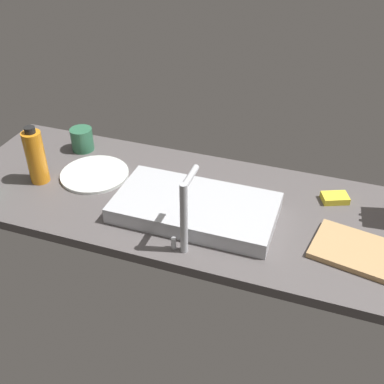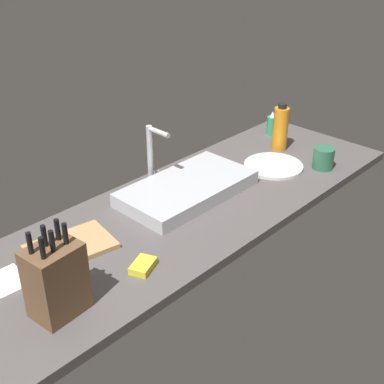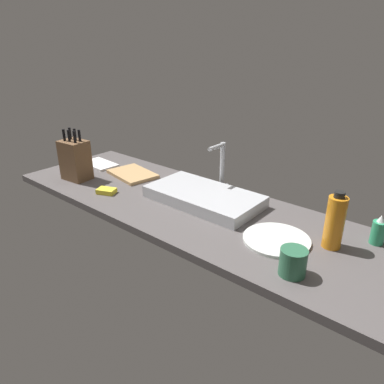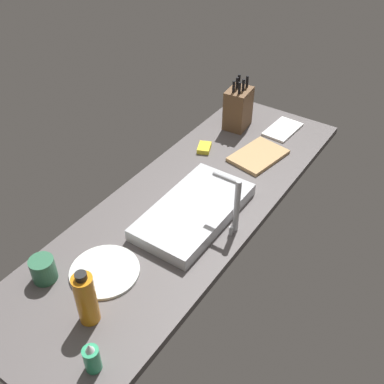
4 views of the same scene
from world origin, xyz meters
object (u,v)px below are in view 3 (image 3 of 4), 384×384
at_px(soap_bottle, 378,231).
at_px(water_bottle, 335,222).
at_px(dinner_plate, 276,239).
at_px(dish_towel, 100,164).
at_px(knife_block, 75,160).
at_px(sink_basin, 204,197).
at_px(coffee_mug, 293,262).
at_px(faucet, 221,163).
at_px(cutting_board, 133,174).
at_px(dish_sponge, 107,191).

bearing_deg(soap_bottle, water_bottle, -132.84).
distance_m(dinner_plate, dish_towel, 1.27).
relative_size(knife_block, dinner_plate, 1.08).
height_order(sink_basin, coffee_mug, coffee_mug).
height_order(knife_block, coffee_mug, knife_block).
bearing_deg(coffee_mug, dinner_plate, 131.20).
xyz_separation_m(faucet, dinner_plate, (0.46, -0.27, -0.14)).
xyz_separation_m(sink_basin, water_bottle, (0.61, -0.01, 0.08)).
bearing_deg(dish_towel, sink_basin, -0.96).
height_order(sink_basin, soap_bottle, soap_bottle).
relative_size(dinner_plate, dish_towel, 1.15).
bearing_deg(dish_towel, water_bottle, -0.78).
distance_m(sink_basin, knife_block, 0.76).
bearing_deg(dish_towel, coffee_mug, -11.04).
distance_m(faucet, cutting_board, 0.55).
distance_m(cutting_board, coffee_mug, 1.15).
bearing_deg(cutting_board, soap_bottle, 4.76).
relative_size(knife_block, soap_bottle, 2.32).
bearing_deg(sink_basin, faucet, 98.30).
distance_m(knife_block, dinner_plate, 1.18).
distance_m(knife_block, soap_bottle, 1.50).
distance_m(knife_block, cutting_board, 0.32).
distance_m(cutting_board, dish_towel, 0.30).
relative_size(knife_block, coffee_mug, 2.96).
relative_size(faucet, dish_towel, 1.10).
bearing_deg(dish_sponge, knife_block, 175.32).
xyz_separation_m(faucet, water_bottle, (0.64, -0.18, -0.04)).
height_order(coffee_mug, dish_sponge, coffee_mug).
relative_size(sink_basin, water_bottle, 2.42).
bearing_deg(water_bottle, knife_block, -171.35).
bearing_deg(knife_block, coffee_mug, -7.53).
height_order(cutting_board, dish_towel, cutting_board).
bearing_deg(sink_basin, knife_block, -163.95).
bearing_deg(soap_bottle, dinner_plate, -142.53).
height_order(knife_block, dish_sponge, knife_block).
relative_size(soap_bottle, coffee_mug, 1.27).
relative_size(water_bottle, dish_towel, 0.99).
bearing_deg(dish_towel, faucet, 10.97).
relative_size(coffee_mug, dish_sponge, 1.04).
xyz_separation_m(soap_bottle, dinner_plate, (-0.30, -0.23, -0.04)).
xyz_separation_m(sink_basin, faucet, (-0.02, 0.17, 0.12)).
bearing_deg(water_bottle, sink_basin, 179.48).
bearing_deg(dinner_plate, dish_sponge, -171.43).
bearing_deg(sink_basin, cutting_board, 177.66).
xyz_separation_m(cutting_board, dish_sponge, (0.09, -0.25, 0.00)).
bearing_deg(dinner_plate, coffee_mug, -48.80).
relative_size(faucet, cutting_board, 0.91).
relative_size(sink_basin, cutting_board, 1.99).
bearing_deg(faucet, cutting_board, -163.77).
height_order(knife_block, cutting_board, knife_block).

